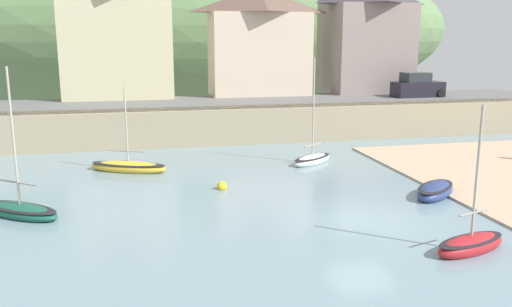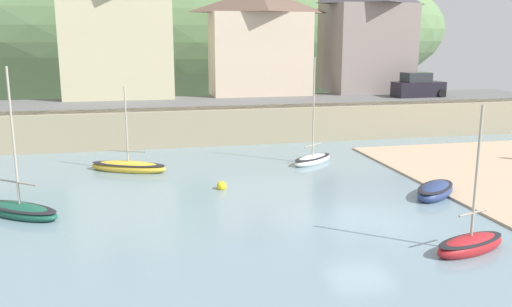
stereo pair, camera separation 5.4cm
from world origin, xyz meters
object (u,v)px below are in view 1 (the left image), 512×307
at_px(waterfront_building_right, 370,35).
at_px(parked_car_near_slipway, 417,87).
at_px(sailboat_blue_trim, 128,167).
at_px(mooring_buoy, 222,186).
at_px(waterfront_building_centre, 259,41).
at_px(dinghy_open_wooden, 471,244).
at_px(fishing_boat_green, 20,210).
at_px(sailboat_white_hull, 435,191).
at_px(motorboat_with_cabin, 312,159).
at_px(waterfront_building_left, 117,32).

bearing_deg(waterfront_building_right, parked_car_near_slipway, -63.18).
xyz_separation_m(sailboat_blue_trim, mooring_buoy, (4.37, -4.63, -0.09)).
xyz_separation_m(waterfront_building_centre, waterfront_building_right, (9.79, 0.00, 0.51)).
height_order(dinghy_open_wooden, parked_car_near_slipway, dinghy_open_wooden).
bearing_deg(waterfront_building_right, sailboat_blue_trim, -143.75).
distance_m(fishing_boat_green, sailboat_white_hull, 17.85).
xyz_separation_m(waterfront_building_centre, fishing_boat_green, (-14.84, -21.73, -6.55)).
bearing_deg(waterfront_building_centre, waterfront_building_right, 0.00).
xyz_separation_m(parked_car_near_slipway, mooring_buoy, (-18.38, -15.14, -3.06)).
xyz_separation_m(waterfront_building_right, motorboat_with_cabin, (-10.18, -15.40, -7.05)).
bearing_deg(waterfront_building_right, mooring_buoy, -129.35).
relative_size(waterfront_building_centre, motorboat_with_cabin, 1.41).
bearing_deg(dinghy_open_wooden, sailboat_white_hull, 51.59).
distance_m(waterfront_building_right, sailboat_white_hull, 24.87).
bearing_deg(sailboat_white_hull, waterfront_building_right, 31.26).
relative_size(waterfront_building_left, dinghy_open_wooden, 1.97).
relative_size(dinghy_open_wooden, sailboat_white_hull, 1.60).
bearing_deg(waterfront_building_right, waterfront_building_centre, 180.00).
distance_m(sailboat_white_hull, motorboat_with_cabin, 8.18).
height_order(sailboat_white_hull, parked_car_near_slipway, parked_car_near_slipway).
bearing_deg(fishing_boat_green, waterfront_building_right, 79.23).
height_order(waterfront_building_centre, sailboat_blue_trim, waterfront_building_centre).
bearing_deg(parked_car_near_slipway, sailboat_white_hull, -120.16).
height_order(waterfront_building_left, sailboat_blue_trim, waterfront_building_left).
bearing_deg(waterfront_building_centre, dinghy_open_wooden, -88.68).
xyz_separation_m(fishing_boat_green, mooring_buoy, (8.53, 2.09, -0.10)).
relative_size(fishing_boat_green, parked_car_near_slipway, 1.45).
height_order(waterfront_building_centre, motorboat_with_cabin, waterfront_building_centre).
bearing_deg(motorboat_with_cabin, mooring_buoy, 179.78).
xyz_separation_m(waterfront_building_left, sailboat_white_hull, (14.35, -22.85, -7.26)).
distance_m(waterfront_building_right, sailboat_blue_trim, 26.35).
bearing_deg(mooring_buoy, motorboat_with_cabin, 35.62).
xyz_separation_m(waterfront_building_left, motorboat_with_cabin, (10.99, -15.40, -7.25)).
distance_m(waterfront_building_left, waterfront_building_right, 21.17).
xyz_separation_m(waterfront_building_centre, sailboat_white_hull, (2.98, -22.85, -6.54)).
height_order(fishing_boat_green, sailboat_blue_trim, fishing_boat_green).
height_order(dinghy_open_wooden, motorboat_with_cabin, motorboat_with_cabin).
relative_size(dinghy_open_wooden, mooring_buoy, 10.74).
bearing_deg(sailboat_white_hull, fishing_boat_green, 134.27).
relative_size(waterfront_building_right, motorboat_with_cabin, 1.57).
height_order(waterfront_building_right, fishing_boat_green, waterfront_building_right).
xyz_separation_m(waterfront_building_right, mooring_buoy, (-16.11, -19.64, -7.16)).
xyz_separation_m(sailboat_white_hull, motorboat_with_cabin, (-3.36, 7.45, 0.01)).
distance_m(waterfront_building_right, mooring_buoy, 26.39).
xyz_separation_m(waterfront_building_centre, sailboat_blue_trim, (-10.68, -15.01, -6.55)).
distance_m(waterfront_building_left, parked_car_near_slipway, 24.26).
relative_size(waterfront_building_left, waterfront_building_centre, 1.17).
relative_size(waterfront_building_right, sailboat_white_hull, 3.01).
bearing_deg(sailboat_white_hull, waterfront_building_centre, 55.29).
xyz_separation_m(waterfront_building_left, parked_car_near_slipway, (23.45, -4.50, -4.30)).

